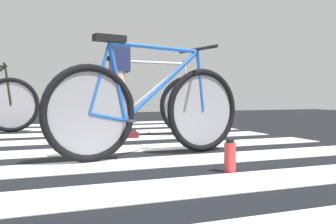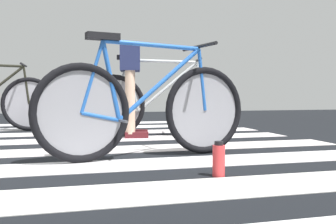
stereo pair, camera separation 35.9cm
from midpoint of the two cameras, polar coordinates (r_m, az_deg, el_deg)
ground at (r=3.31m, az=-19.91°, el=-6.28°), size 18.00×14.00×0.02m
crosswalk_markings at (r=3.39m, az=-19.62°, el=-5.85°), size 5.43×6.55×0.00m
bicycle_1_of_3 at (r=2.97m, az=-5.89°, el=0.52°), size 1.71×0.56×0.93m
bicycle_2_of_3 at (r=4.43m, az=-5.43°, el=1.22°), size 1.72×0.54×0.93m
cyclist_2_of_3 at (r=4.41m, az=-9.48°, el=4.87°), size 0.37×0.44×1.03m
water_bottle at (r=2.39m, az=5.48°, el=-6.88°), size 0.07×0.07×0.21m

